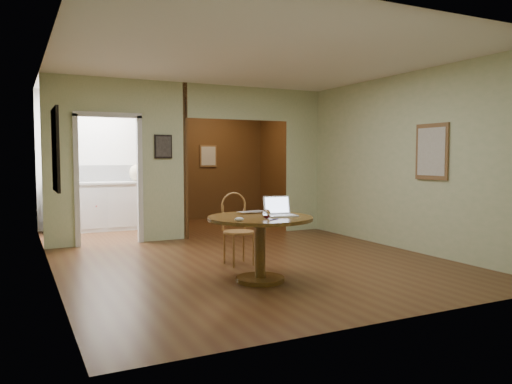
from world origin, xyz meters
name	(u,v)px	position (x,y,z in m)	size (l,w,h in m)	color
floor	(261,265)	(0.00, 0.00, 0.00)	(5.00, 5.00, 0.00)	#4A2815
room_shell	(161,165)	(-0.47, 3.10, 1.29)	(5.20, 7.50, 5.00)	white
dining_table	(260,233)	(-0.39, -0.76, 0.55)	(1.20, 1.20, 0.75)	brown
chair	(237,224)	(-0.24, 0.23, 0.53)	(0.42, 0.42, 0.95)	#A3683A
open_laptop	(280,210)	(-0.16, -0.80, 0.81)	(0.35, 0.32, 0.22)	white
closed_laptop	(254,213)	(-0.33, -0.47, 0.76)	(0.34, 0.22, 0.03)	silver
mouse	(239,219)	(-0.77, -1.03, 0.77)	(0.10, 0.05, 0.04)	white
wine_glass	(267,214)	(-0.40, -0.94, 0.80)	(0.09, 0.09, 0.10)	white
pen	(274,219)	(-0.38, -1.08, 0.75)	(0.01, 0.01, 0.16)	#0C0E5A
kitchen_cabinet	(102,206)	(-1.35, 4.20, 0.47)	(2.06, 0.60, 0.94)	silver
grocery_bag	(138,173)	(-0.65, 4.20, 1.11)	(0.34, 0.29, 0.34)	beige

